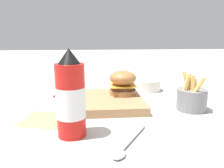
% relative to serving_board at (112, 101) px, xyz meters
% --- Properties ---
extents(ground_plane, '(6.00, 6.00, 0.00)m').
position_rel_serving_board_xyz_m(ground_plane, '(-0.01, -0.02, -0.01)').
color(ground_plane, '#B7B2A8').
extents(serving_board, '(0.27, 0.22, 0.03)m').
position_rel_serving_board_xyz_m(serving_board, '(0.00, 0.00, 0.00)').
color(serving_board, '#A37A51').
rests_on(serving_board, ground_plane).
extents(burger, '(0.10, 0.10, 0.09)m').
position_rel_serving_board_xyz_m(burger, '(-0.04, 0.04, 0.06)').
color(burger, '#9E6638').
rests_on(burger, serving_board).
extents(ketchup_bottle, '(0.07, 0.07, 0.22)m').
position_rel_serving_board_xyz_m(ketchup_bottle, '(0.24, -0.12, 0.09)').
color(ketchup_bottle, red).
rests_on(ketchup_bottle, ground_plane).
extents(fries_basket, '(0.10, 0.10, 0.13)m').
position_rel_serving_board_xyz_m(fries_basket, '(0.08, 0.26, 0.03)').
color(fries_basket, slate).
rests_on(fries_basket, ground_plane).
extents(side_bowl, '(0.11, 0.11, 0.05)m').
position_rel_serving_board_xyz_m(side_bowl, '(-0.19, 0.18, 0.01)').
color(side_bowl, silver).
rests_on(side_bowl, ground_plane).
extents(spoon, '(0.17, 0.12, 0.01)m').
position_rel_serving_board_xyz_m(spoon, '(0.32, -0.00, -0.01)').
color(spoon, '#B2B2B7').
rests_on(spoon, ground_plane).
extents(ketchup_puddle, '(0.06, 0.06, 0.00)m').
position_rel_serving_board_xyz_m(ketchup_puddle, '(-0.13, -0.21, -0.01)').
color(ketchup_puddle, '#9E140F').
rests_on(ketchup_puddle, ground_plane).
extents(parchment_square, '(0.15, 0.15, 0.00)m').
position_rel_serving_board_xyz_m(parchment_square, '(0.13, -0.22, -0.01)').
color(parchment_square, tan).
rests_on(parchment_square, ground_plane).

